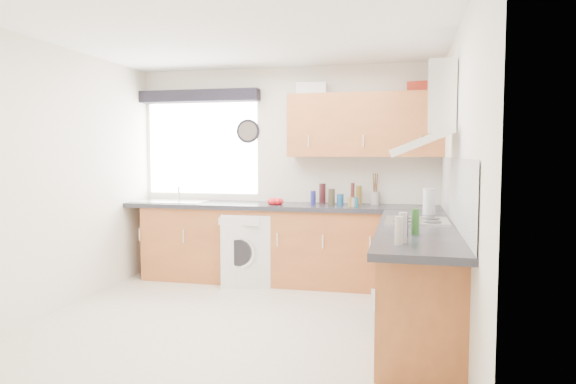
% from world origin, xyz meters
% --- Properties ---
extents(ground_plane, '(3.60, 3.60, 0.00)m').
position_xyz_m(ground_plane, '(0.00, 0.00, 0.00)').
color(ground_plane, beige).
extents(ceiling, '(3.60, 3.60, 0.02)m').
position_xyz_m(ceiling, '(0.00, 0.00, 2.50)').
color(ceiling, white).
rests_on(ceiling, wall_back).
extents(wall_back, '(3.60, 0.02, 2.50)m').
position_xyz_m(wall_back, '(0.00, 1.80, 1.25)').
color(wall_back, silver).
rests_on(wall_back, ground_plane).
extents(wall_front, '(3.60, 0.02, 2.50)m').
position_xyz_m(wall_front, '(0.00, -1.80, 1.25)').
color(wall_front, silver).
rests_on(wall_front, ground_plane).
extents(wall_left, '(0.02, 3.60, 2.50)m').
position_xyz_m(wall_left, '(-1.80, 0.00, 1.25)').
color(wall_left, silver).
rests_on(wall_left, ground_plane).
extents(wall_right, '(0.02, 3.60, 2.50)m').
position_xyz_m(wall_right, '(1.80, 0.00, 1.25)').
color(wall_right, silver).
rests_on(wall_right, ground_plane).
extents(window, '(1.40, 0.02, 1.10)m').
position_xyz_m(window, '(-1.05, 1.79, 1.55)').
color(window, silver).
rests_on(window, wall_back).
extents(window_blind, '(1.50, 0.18, 0.14)m').
position_xyz_m(window_blind, '(-1.05, 1.70, 2.18)').
color(window_blind, black).
rests_on(window_blind, wall_back).
extents(splashback, '(0.01, 3.00, 0.54)m').
position_xyz_m(splashback, '(1.79, 0.30, 1.18)').
color(splashback, white).
rests_on(splashback, wall_right).
extents(base_cab_back, '(3.00, 0.58, 0.86)m').
position_xyz_m(base_cab_back, '(-0.10, 1.51, 0.43)').
color(base_cab_back, '#954F26').
rests_on(base_cab_back, ground_plane).
extents(base_cab_corner, '(0.60, 0.60, 0.86)m').
position_xyz_m(base_cab_corner, '(1.50, 1.50, 0.43)').
color(base_cab_corner, '#954F26').
rests_on(base_cab_corner, ground_plane).
extents(base_cab_right, '(0.58, 2.10, 0.86)m').
position_xyz_m(base_cab_right, '(1.51, 0.15, 0.43)').
color(base_cab_right, '#954F26').
rests_on(base_cab_right, ground_plane).
extents(worktop_back, '(3.60, 0.62, 0.05)m').
position_xyz_m(worktop_back, '(0.00, 1.50, 0.89)').
color(worktop_back, black).
rests_on(worktop_back, base_cab_back).
extents(worktop_right, '(0.62, 2.42, 0.05)m').
position_xyz_m(worktop_right, '(1.50, 0.00, 0.89)').
color(worktop_right, black).
rests_on(worktop_right, base_cab_right).
extents(sink, '(0.84, 0.46, 0.10)m').
position_xyz_m(sink, '(-1.33, 1.50, 0.95)').
color(sink, silver).
rests_on(sink, worktop_back).
extents(oven, '(0.56, 0.58, 0.85)m').
position_xyz_m(oven, '(1.50, 0.30, 0.42)').
color(oven, black).
rests_on(oven, ground_plane).
extents(hob_plate, '(0.52, 0.52, 0.01)m').
position_xyz_m(hob_plate, '(1.50, 0.30, 0.92)').
color(hob_plate, silver).
rests_on(hob_plate, worktop_right).
extents(extractor_hood, '(0.52, 0.78, 0.66)m').
position_xyz_m(extractor_hood, '(1.60, 0.30, 1.77)').
color(extractor_hood, silver).
rests_on(extractor_hood, wall_right).
extents(upper_cabinets, '(1.70, 0.35, 0.70)m').
position_xyz_m(upper_cabinets, '(0.95, 1.62, 1.80)').
color(upper_cabinets, '#954F26').
rests_on(upper_cabinets, wall_back).
extents(washing_machine, '(0.67, 0.66, 0.80)m').
position_xyz_m(washing_machine, '(-0.37, 1.40, 0.40)').
color(washing_machine, silver).
rests_on(washing_machine, ground_plane).
extents(wall_clock, '(0.29, 0.04, 0.29)m').
position_xyz_m(wall_clock, '(-0.46, 1.78, 1.76)').
color(wall_clock, black).
rests_on(wall_clock, wall_back).
extents(casserole, '(0.37, 0.30, 0.14)m').
position_xyz_m(casserole, '(0.32, 1.72, 2.22)').
color(casserole, silver).
rests_on(casserole, upper_cabinets).
extents(storage_box, '(0.29, 0.26, 0.12)m').
position_xyz_m(storage_box, '(1.54, 1.72, 2.21)').
color(storage_box, maroon).
rests_on(storage_box, upper_cabinets).
extents(utensil_pot, '(0.12, 0.12, 0.14)m').
position_xyz_m(utensil_pot, '(1.07, 1.70, 0.98)').
color(utensil_pot, '#A09289').
rests_on(utensil_pot, worktop_back).
extents(kitchen_roll, '(0.12, 0.12, 0.25)m').
position_xyz_m(kitchen_roll, '(1.62, 0.83, 1.03)').
color(kitchen_roll, silver).
rests_on(kitchen_roll, worktop_right).
extents(tomato_cluster, '(0.18, 0.18, 0.07)m').
position_xyz_m(tomato_cluster, '(-0.03, 1.43, 0.95)').
color(tomato_cluster, red).
rests_on(tomato_cluster, worktop_back).
extents(jar_0, '(0.07, 0.07, 0.10)m').
position_xyz_m(jar_0, '(0.84, 1.39, 0.96)').
color(jar_0, '#A19789').
rests_on(jar_0, worktop_back).
extents(jar_1, '(0.07, 0.07, 0.23)m').
position_xyz_m(jar_1, '(0.47, 1.67, 1.03)').
color(jar_1, '#391417').
rests_on(jar_1, worktop_back).
extents(jar_2, '(0.07, 0.07, 0.18)m').
position_xyz_m(jar_2, '(0.60, 1.51, 1.00)').
color(jar_2, '#362E1E').
rests_on(jar_2, worktop_back).
extents(jar_3, '(0.05, 0.05, 0.10)m').
position_xyz_m(jar_3, '(0.88, 1.41, 0.96)').
color(jar_3, '#1B5B81').
rests_on(jar_3, worktop_back).
extents(jar_4, '(0.07, 0.07, 0.21)m').
position_xyz_m(jar_4, '(0.88, 1.69, 1.01)').
color(jar_4, brown).
rests_on(jar_4, worktop_back).
extents(jar_5, '(0.05, 0.05, 0.15)m').
position_xyz_m(jar_5, '(0.60, 1.57, 0.98)').
color(jar_5, brown).
rests_on(jar_5, worktop_back).
extents(jar_6, '(0.05, 0.05, 0.11)m').
position_xyz_m(jar_6, '(0.82, 1.38, 0.96)').
color(jar_6, olive).
rests_on(jar_6, worktop_back).
extents(jar_7, '(0.07, 0.07, 0.13)m').
position_xyz_m(jar_7, '(0.69, 1.52, 0.97)').
color(jar_7, navy).
rests_on(jar_7, worktop_back).
extents(jar_8, '(0.06, 0.06, 0.16)m').
position_xyz_m(jar_8, '(0.39, 1.49, 0.99)').
color(jar_8, navy).
rests_on(jar_8, worktop_back).
extents(jar_9, '(0.04, 0.04, 0.26)m').
position_xyz_m(jar_9, '(0.84, 1.40, 1.04)').
color(jar_9, '#3B1615').
rests_on(jar_9, worktop_back).
extents(bottle_0, '(0.05, 0.05, 0.18)m').
position_xyz_m(bottle_0, '(1.36, -0.87, 1.00)').
color(bottle_0, '#A79B8F').
rests_on(bottle_0, worktop_right).
extents(bottle_1, '(0.06, 0.06, 0.20)m').
position_xyz_m(bottle_1, '(1.39, -0.80, 1.01)').
color(bottle_1, gray).
rests_on(bottle_1, worktop_right).
extents(bottle_2, '(0.06, 0.06, 0.18)m').
position_xyz_m(bottle_2, '(1.47, -0.41, 1.00)').
color(bottle_2, '#23511D').
rests_on(bottle_2, worktop_right).
extents(bottle_3, '(0.05, 0.05, 0.14)m').
position_xyz_m(bottle_3, '(1.40, -0.45, 0.98)').
color(bottle_3, '#1D1446').
rests_on(bottle_3, worktop_right).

